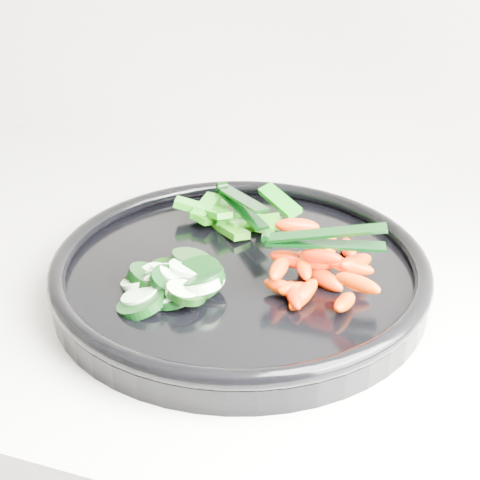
% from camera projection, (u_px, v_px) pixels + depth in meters
% --- Properties ---
extents(veggie_tray, '(0.42, 0.42, 0.04)m').
position_uv_depth(veggie_tray, '(240.00, 270.00, 0.67)').
color(veggie_tray, black).
rests_on(veggie_tray, counter).
extents(cucumber_pile, '(0.12, 0.13, 0.04)m').
position_uv_depth(cucumber_pile, '(172.00, 280.00, 0.63)').
color(cucumber_pile, black).
rests_on(cucumber_pile, veggie_tray).
extents(carrot_pile, '(0.12, 0.15, 0.05)m').
position_uv_depth(carrot_pile, '(317.00, 266.00, 0.63)').
color(carrot_pile, '#EE3900').
rests_on(carrot_pile, veggie_tray).
extents(pepper_pile, '(0.14, 0.12, 0.04)m').
position_uv_depth(pepper_pile, '(234.00, 216.00, 0.75)').
color(pepper_pile, '#216A0A').
rests_on(pepper_pile, veggie_tray).
extents(tong_carrot, '(0.11, 0.04, 0.02)m').
position_uv_depth(tong_carrot, '(322.00, 238.00, 0.61)').
color(tong_carrot, black).
rests_on(tong_carrot, carrot_pile).
extents(tong_pepper, '(0.09, 0.09, 0.02)m').
position_uv_depth(tong_pepper, '(240.00, 202.00, 0.74)').
color(tong_pepper, black).
rests_on(tong_pepper, pepper_pile).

